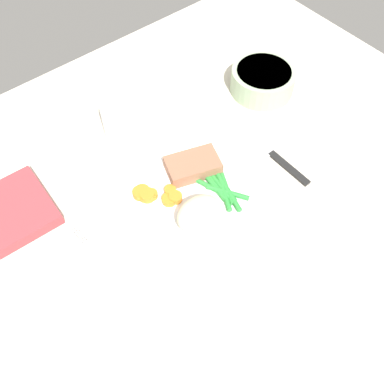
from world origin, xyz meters
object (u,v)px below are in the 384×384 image
at_px(knife, 268,150).
at_px(water_glass, 124,121).
at_px(meat_portion, 193,166).
at_px(fork, 101,264).
at_px(salad_bowl, 263,79).
at_px(napkin, 13,211).
at_px(dinner_plate, 192,198).

distance_m(knife, water_glass, 0.26).
height_order(meat_portion, fork, meat_portion).
bearing_deg(meat_portion, fork, -168.82).
bearing_deg(salad_bowl, meat_portion, -161.58).
distance_m(meat_portion, napkin, 0.30).
xyz_separation_m(meat_portion, water_glass, (-0.04, 0.15, 0.01)).
height_order(meat_portion, water_glass, water_glass).
relative_size(water_glass, napkin, 0.80).
xyz_separation_m(fork, knife, (0.35, -0.00, -0.00)).
bearing_deg(water_glass, salad_bowl, -13.07).
xyz_separation_m(meat_portion, salad_bowl, (0.24, 0.08, -0.00)).
bearing_deg(knife, dinner_plate, -179.53).
bearing_deg(dinner_plate, fork, -179.18).
height_order(fork, salad_bowl, salad_bowl).
bearing_deg(napkin, water_glass, 5.86).
bearing_deg(knife, fork, -178.64).
bearing_deg(fork, dinner_plate, -3.11).
xyz_separation_m(dinner_plate, water_glass, (-0.00, 0.19, 0.04)).
height_order(salad_bowl, napkin, salad_bowl).
relative_size(meat_portion, water_glass, 0.87).
distance_m(dinner_plate, knife, 0.17).
relative_size(knife, water_glass, 2.02).
distance_m(meat_portion, knife, 0.15).
relative_size(dinner_plate, knife, 1.23).
xyz_separation_m(salad_bowl, napkin, (-0.52, 0.04, -0.02)).
bearing_deg(meat_portion, dinner_plate, -130.60).
xyz_separation_m(meat_portion, knife, (0.14, -0.04, -0.03)).
bearing_deg(meat_portion, salad_bowl, 18.42).
distance_m(meat_portion, fork, 0.22).
bearing_deg(fork, knife, -3.97).
bearing_deg(dinner_plate, napkin, 146.09).
bearing_deg(napkin, dinner_plate, -33.91).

